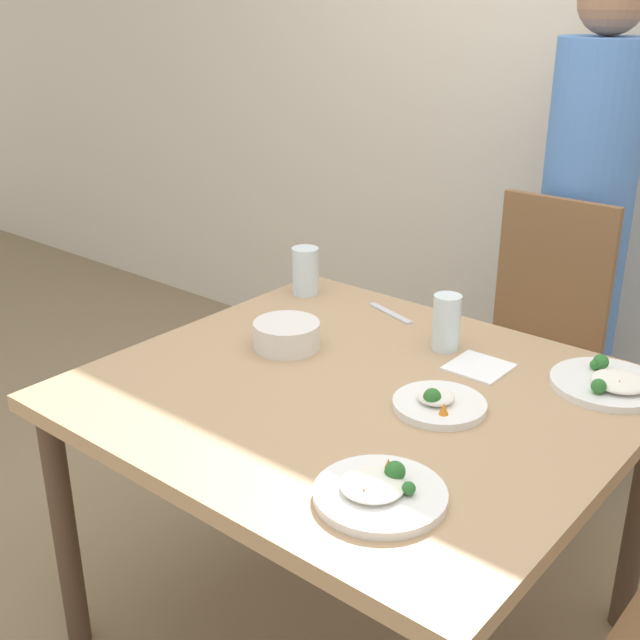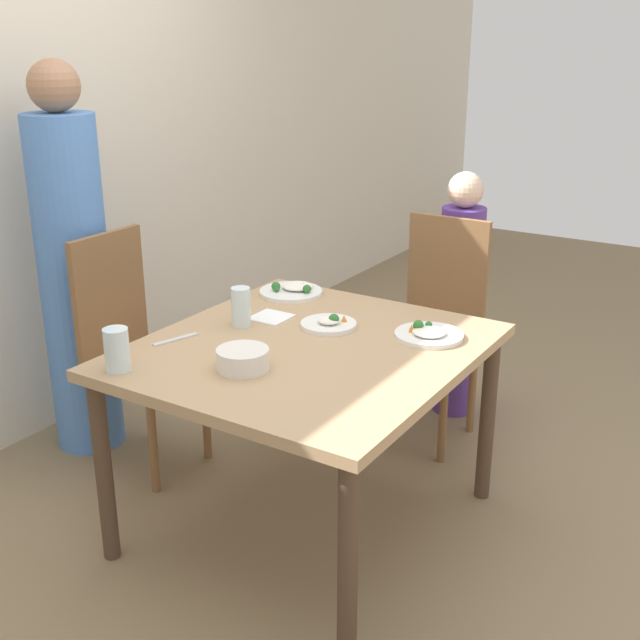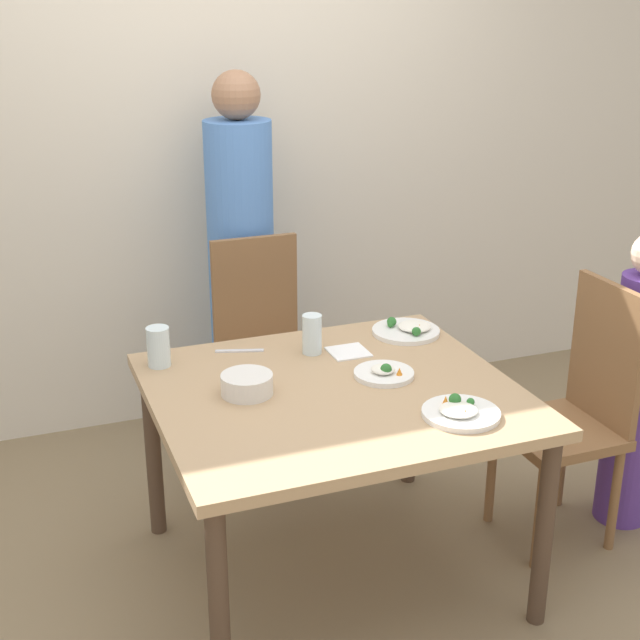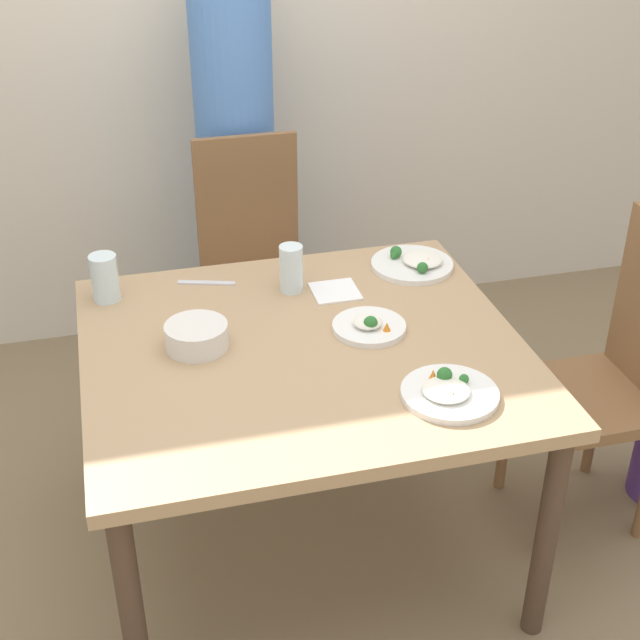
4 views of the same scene
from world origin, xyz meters
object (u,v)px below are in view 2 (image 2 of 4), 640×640
Objects in this scene: person_adult at (75,276)px; bowl_curry at (243,359)px; chair_child_spot at (435,324)px; glass_water_tall at (117,350)px; plate_rice_adult at (329,324)px; person_child at (459,302)px; chair_adult_spot at (132,346)px.

bowl_curry is at bearing -105.28° from person_adult.
chair_child_spot is 6.94× the size of glass_water_tall.
person_child is at bearing -5.70° from plate_rice_adult.
glass_water_tall is (-0.71, 0.37, 0.06)m from plate_rice_adult.
glass_water_tall is (-0.54, -0.80, 0.02)m from person_adult.
plate_rice_adult is (-1.02, 0.10, 0.19)m from person_child.
chair_child_spot is 0.79m from plate_rice_adult.
chair_child_spot is 0.27m from person_child.
person_child is 1.81m from glass_water_tall.
person_adult is 0.97m from glass_water_tall.
chair_adult_spot is 0.92m from bowl_curry.
person_child is at bearing -39.11° from chair_adult_spot.
chair_adult_spot is at bearing 42.44° from glass_water_tall.
chair_adult_spot and chair_child_spot have the same top height.
person_adult is (-0.00, 0.31, 0.26)m from chair_adult_spot.
person_adult is 1.19m from plate_rice_adult.
chair_adult_spot is at bearing -90.00° from person_adult.
person_child reaches higher than glass_water_tall.
chair_child_spot is 4.78× the size of plate_rice_adult.
person_child is 8.17× the size of glass_water_tall.
plate_rice_adult is at bearing -78.74° from chair_adult_spot.
chair_child_spot is 5.78× the size of bowl_curry.
person_adult is 9.67× the size of bowl_curry.
chair_adult_spot is 0.85× the size of person_child.
person_child is 5.63× the size of plate_rice_adult.
plate_rice_adult is at bearing -27.69° from glass_water_tall.
chair_child_spot is 1.27m from bowl_curry.
bowl_curry is at bearing -56.30° from glass_water_tall.
bowl_curry is (-0.31, -0.83, 0.24)m from chair_adult_spot.
person_child is 1.04m from plate_rice_adult.
chair_child_spot is 1.60m from person_adult.
chair_adult_spot is 1.34m from chair_child_spot.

